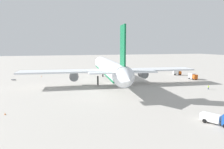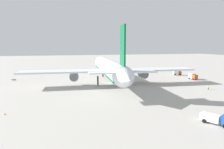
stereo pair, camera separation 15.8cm
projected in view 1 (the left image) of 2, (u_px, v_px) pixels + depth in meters
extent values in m
plane|color=#ADA8A0|center=(109.00, 83.00, 92.32)|extent=(600.00, 600.00, 0.00)
cylinder|color=silver|center=(109.00, 67.00, 91.23)|extent=(59.55, 12.48, 7.04)
cone|color=silver|center=(100.00, 62.00, 122.76)|extent=(6.25, 7.39, 6.90)
cone|color=silver|center=(127.00, 79.00, 59.02)|extent=(7.63, 7.31, 6.69)
cube|color=#0C5933|center=(123.00, 45.00, 62.95)|extent=(6.02, 1.05, 13.05)
cube|color=silver|center=(105.00, 73.00, 62.61)|extent=(5.31, 10.43, 0.36)
cube|color=silver|center=(141.00, 72.00, 64.79)|extent=(5.31, 10.43, 0.36)
cube|color=silver|center=(61.00, 72.00, 84.67)|extent=(12.27, 36.42, 0.70)
cylinder|color=slate|center=(74.00, 76.00, 86.94)|extent=(6.01, 4.46, 3.95)
cube|color=silver|center=(154.00, 69.00, 92.34)|extent=(12.27, 36.42, 0.70)
cylinder|color=slate|center=(143.00, 74.00, 92.66)|extent=(6.04, 4.20, 3.69)
cylinder|color=black|center=(103.00, 73.00, 112.18)|extent=(0.70, 0.70, 4.08)
cylinder|color=black|center=(98.00, 81.00, 88.16)|extent=(0.70, 0.70, 4.08)
cylinder|color=black|center=(122.00, 80.00, 90.14)|extent=(0.70, 0.70, 4.08)
cube|color=#0C5933|center=(109.00, 72.00, 91.51)|extent=(57.16, 11.91, 0.50)
cube|color=yellow|center=(108.00, 68.00, 147.45)|extent=(2.76, 2.96, 2.07)
cube|color=yellow|center=(107.00, 68.00, 144.16)|extent=(4.52, 3.91, 2.60)
cube|color=black|center=(108.00, 67.00, 148.01)|extent=(1.01, 1.78, 0.91)
cylinder|color=black|center=(106.00, 69.00, 147.67)|extent=(0.93, 0.69, 0.90)
cylinder|color=black|center=(109.00, 69.00, 147.17)|extent=(0.93, 0.69, 0.90)
cylinder|color=black|center=(105.00, 69.00, 143.82)|extent=(0.93, 0.69, 0.90)
cylinder|color=black|center=(108.00, 70.00, 143.31)|extent=(0.93, 0.69, 0.90)
cube|color=#BF4C14|center=(195.00, 77.00, 101.76)|extent=(1.48, 2.18, 2.25)
cube|color=#B2B2B7|center=(192.00, 76.00, 104.25)|extent=(3.05, 2.19, 2.66)
cube|color=black|center=(196.00, 76.00, 101.19)|extent=(0.09, 1.83, 0.99)
cylinder|color=black|center=(197.00, 79.00, 102.36)|extent=(0.90, 0.30, 0.90)
cylinder|color=black|center=(193.00, 79.00, 101.76)|extent=(0.90, 0.30, 0.90)
cylinder|color=black|center=(193.00, 78.00, 105.34)|extent=(0.90, 0.30, 0.90)
cylinder|color=black|center=(189.00, 78.00, 104.75)|extent=(0.90, 0.30, 0.90)
cube|color=#BF4C14|center=(180.00, 73.00, 118.59)|extent=(2.64, 2.07, 1.92)
cube|color=silver|center=(176.00, 72.00, 118.71)|extent=(3.14, 3.45, 2.62)
cube|color=black|center=(181.00, 72.00, 118.49)|extent=(1.86, 0.73, 0.84)
cylinder|color=black|center=(179.00, 74.00, 119.88)|extent=(0.59, 0.95, 0.90)
cylinder|color=black|center=(180.00, 75.00, 117.60)|extent=(0.59, 0.95, 0.90)
cylinder|color=black|center=(174.00, 74.00, 120.08)|extent=(0.59, 0.95, 0.90)
cylinder|color=black|center=(175.00, 75.00, 117.80)|extent=(0.59, 0.95, 0.90)
cube|color=silver|center=(210.00, 117.00, 44.80)|extent=(4.60, 3.78, 1.64)
cylinder|color=black|center=(208.00, 119.00, 46.23)|extent=(0.93, 0.70, 0.90)
cylinder|color=black|center=(204.00, 121.00, 44.82)|extent=(0.93, 0.70, 0.90)
cube|color=orange|center=(106.00, 70.00, 135.32)|extent=(2.83, 4.91, 1.10)
cube|color=orange|center=(106.00, 69.00, 135.09)|extent=(2.28, 3.25, 0.55)
cylinder|color=black|center=(108.00, 71.00, 136.92)|extent=(0.36, 0.67, 0.64)
cylinder|color=black|center=(109.00, 71.00, 135.32)|extent=(0.36, 0.67, 0.64)
cylinder|color=black|center=(104.00, 71.00, 135.48)|extent=(0.36, 0.67, 0.64)
cylinder|color=black|center=(105.00, 71.00, 133.87)|extent=(0.36, 0.67, 0.64)
cube|color=#595B60|center=(14.00, 80.00, 101.53)|extent=(2.65, 2.35, 0.15)
cylinder|color=#333338|center=(15.00, 80.00, 100.55)|extent=(0.56, 0.37, 0.08)
cylinder|color=black|center=(16.00, 80.00, 101.45)|extent=(0.41, 0.31, 0.40)
cylinder|color=black|center=(13.00, 80.00, 100.45)|extent=(0.41, 0.31, 0.40)
cylinder|color=black|center=(14.00, 79.00, 102.62)|extent=(0.41, 0.31, 0.40)
cylinder|color=black|center=(12.00, 80.00, 101.62)|extent=(0.41, 0.31, 0.40)
cylinder|color=black|center=(143.00, 69.00, 143.80)|extent=(0.43, 0.43, 0.87)
cylinder|color=yellow|center=(143.00, 68.00, 143.70)|extent=(0.54, 0.54, 0.65)
sphere|color=beige|center=(143.00, 68.00, 143.63)|extent=(0.23, 0.23, 0.23)
cylinder|color=navy|center=(208.00, 88.00, 79.48)|extent=(0.44, 0.44, 0.83)
cylinder|color=#B2F219|center=(208.00, 87.00, 79.38)|extent=(0.55, 0.55, 0.62)
sphere|color=#8C6647|center=(209.00, 86.00, 79.32)|extent=(0.22, 0.22, 0.22)
cylinder|color=black|center=(120.00, 71.00, 136.95)|extent=(0.45, 0.45, 0.88)
cylinder|color=yellow|center=(120.00, 70.00, 136.84)|extent=(0.56, 0.56, 0.66)
sphere|color=tan|center=(120.00, 69.00, 136.77)|extent=(0.24, 0.24, 0.24)
cone|color=orange|center=(42.00, 76.00, 111.80)|extent=(0.36, 0.36, 0.55)
cone|color=orange|center=(5.00, 114.00, 50.01)|extent=(0.36, 0.36, 0.55)
cone|color=orange|center=(90.00, 72.00, 130.40)|extent=(0.36, 0.36, 0.55)
cone|color=orange|center=(32.00, 74.00, 121.43)|extent=(0.36, 0.36, 0.55)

